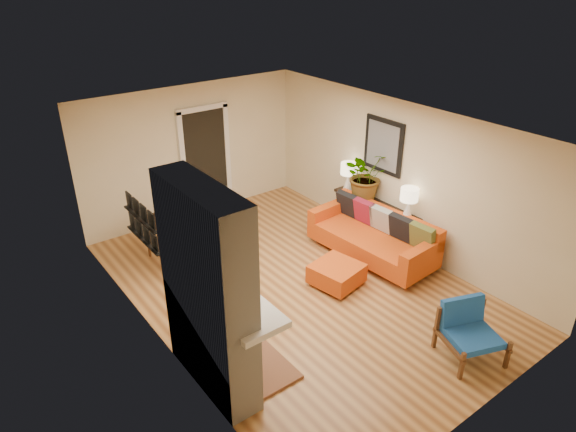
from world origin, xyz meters
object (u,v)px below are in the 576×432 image
dining_table (177,228)px  ottoman (337,273)px  houseplant (366,175)px  lamp_far (348,173)px  console_table (375,210)px  sofa (375,235)px  lamp_near (409,199)px  blue_chair (468,328)px

dining_table → ottoman: bearing=-53.1°
houseplant → lamp_far: bearing=88.8°
console_table → sofa: bearing=-134.1°
dining_table → console_table: (3.18, -1.48, -0.03)m
console_table → lamp_near: lamp_near is taller
blue_chair → dining_table: dining_table is taller
sofa → console_table: (0.40, 0.42, 0.19)m
lamp_near → houseplant: 1.00m
sofa → houseplant: size_ratio=2.47×
ottoman → lamp_near: bearing=-0.7°
houseplant → blue_chair: bearing=-111.4°
sofa → lamp_far: (0.40, 1.15, 0.68)m
ottoman → dining_table: dining_table is taller
blue_chair → lamp_near: bearing=60.1°
console_table → lamp_near: (0.00, -0.72, 0.49)m
sofa → ottoman: bearing=-165.9°
ottoman → blue_chair: size_ratio=0.90×
ottoman → blue_chair: (0.29, -2.18, 0.20)m
blue_chair → lamp_near: size_ratio=1.67×
blue_chair → console_table: blue_chair is taller
sofa → lamp_near: bearing=-37.1°
lamp_near → houseplant: size_ratio=0.59×
dining_table → houseplant: 3.44m
ottoman → dining_table: 2.76m
lamp_near → sofa: bearing=142.9°
ottoman → houseplant: (1.53, 0.98, 0.98)m
ottoman → houseplant: houseplant is taller
dining_table → houseplant: houseplant is taller
lamp_near → dining_table: bearing=145.4°
ottoman → console_table: 1.74m
dining_table → lamp_far: bearing=-13.1°
lamp_far → houseplant: size_ratio=0.59×
console_table → lamp_far: size_ratio=3.43×
ottoman → houseplant: 2.07m
lamp_far → dining_table: bearing=166.9°
lamp_near → houseplant: houseplant is taller
console_table → lamp_far: lamp_far is taller
ottoman → lamp_far: bearing=43.0°
blue_chair → sofa: bearing=71.1°
sofa → blue_chair: (-0.84, -2.47, 0.02)m
ottoman → lamp_near: 1.77m
ottoman → dining_table: bearing=126.9°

